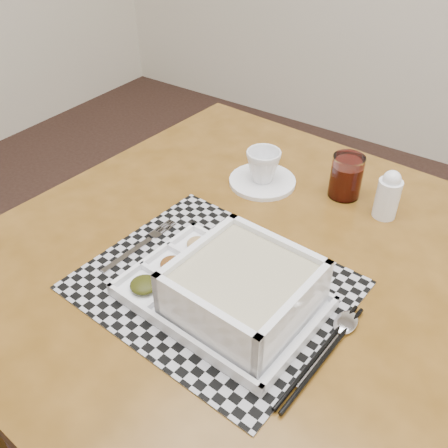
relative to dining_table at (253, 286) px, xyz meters
The scene contains 10 objects.
dining_table is the anchor object (origin of this frame).
placemat 0.13m from the dining_table, 99.50° to the right, with size 0.43×0.37×0.00m, color #A3A3AA.
serving_tray 0.18m from the dining_table, 70.42° to the right, with size 0.33×0.24×0.10m.
fork 0.23m from the dining_table, 153.34° to the right, with size 0.03×0.19×0.00m.
spoon 0.23m from the dining_table, 18.70° to the right, with size 0.04×0.18×0.01m.
chopsticks 0.26m from the dining_table, 33.80° to the right, with size 0.03×0.24×0.01m.
saucer 0.27m from the dining_table, 118.20° to the left, with size 0.15×0.15×0.01m, color white.
cup 0.28m from the dining_table, 118.20° to the left, with size 0.08×0.08×0.07m, color white.
juice_glass 0.31m from the dining_table, 80.02° to the left, with size 0.07×0.07×0.10m.
creamer_bottle 0.33m from the dining_table, 60.32° to the left, with size 0.05×0.05×0.11m.
Camera 1 is at (-0.03, -0.02, 1.35)m, focal length 40.00 mm.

